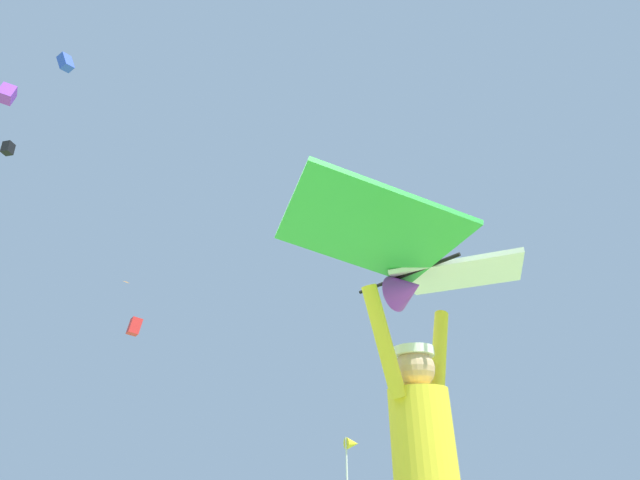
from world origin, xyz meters
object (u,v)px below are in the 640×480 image
object	(u,v)px
distant_kite_blue_mid_left	(66,63)
marker_flag	(351,449)
distant_kite_black_low_right	(8,148)
distant_kite_red_high_left	(134,326)
held_stunt_kite	(416,262)
kite_flyer_person	(426,478)
distant_kite_orange_high_right	(127,282)
distant_kite_purple_mid_right	(7,94)

from	to	relation	value
distant_kite_blue_mid_left	marker_flag	distance (m)	24.23
distant_kite_black_low_right	distant_kite_red_high_left	distance (m)	12.78
held_stunt_kite	kite_flyer_person	bearing A→B (deg)	107.46
kite_flyer_person	held_stunt_kite	world-z (taller)	held_stunt_kite
kite_flyer_person	marker_flag	distance (m)	7.37
marker_flag	distant_kite_red_high_left	bearing A→B (deg)	101.41
distant_kite_black_low_right	distant_kite_red_high_left	world-z (taller)	distant_kite_black_low_right
kite_flyer_person	distant_kite_orange_high_right	world-z (taller)	distant_kite_orange_high_right
kite_flyer_person	distant_kite_red_high_left	bearing A→B (deg)	92.48
held_stunt_kite	distant_kite_purple_mid_right	distance (m)	30.49
distant_kite_purple_mid_right	held_stunt_kite	bearing A→B (deg)	-63.85
distant_kite_black_low_right	distant_kite_blue_mid_left	size ratio (longest dim) A/B	0.74
distant_kite_orange_high_right	distant_kite_purple_mid_right	bearing A→B (deg)	-131.94
kite_flyer_person	distant_kite_red_high_left	distance (m)	29.58
distant_kite_red_high_left	distant_kite_blue_mid_left	xyz separation A→B (m)	(-6.19, -10.53, 10.59)
kite_flyer_person	distant_kite_red_high_left	size ratio (longest dim) A/B	1.70
distant_kite_black_low_right	held_stunt_kite	bearing A→B (deg)	-66.39
held_stunt_kite	distant_kite_blue_mid_left	bearing A→B (deg)	112.70
distant_kite_orange_high_right	marker_flag	xyz separation A→B (m)	(5.51, -24.39, -12.29)
kite_flyer_person	distant_kite_orange_high_right	distance (m)	33.67
distant_kite_red_high_left	distant_kite_black_low_right	bearing A→B (deg)	-144.15
distant_kite_blue_mid_left	marker_flag	world-z (taller)	distant_kite_blue_mid_left
held_stunt_kite	distant_kite_black_low_right	distance (m)	28.45
distant_kite_black_low_right	distant_kite_orange_high_right	distance (m)	11.99
distant_kite_blue_mid_left	kite_flyer_person	bearing A→B (deg)	-67.27
marker_flag	kite_flyer_person	bearing A→B (deg)	-115.19
held_stunt_kite	marker_flag	bearing A→B (deg)	65.31
distant_kite_orange_high_right	distant_kite_red_high_left	world-z (taller)	distant_kite_orange_high_right
kite_flyer_person	distant_kite_black_low_right	xyz separation A→B (m)	(-9.68, 22.12, 16.10)
kite_flyer_person	held_stunt_kite	xyz separation A→B (m)	(0.03, -0.09, 1.21)
distant_kite_purple_mid_right	distant_kite_blue_mid_left	size ratio (longest dim) A/B	1.22
distant_kite_black_low_right	distant_kite_blue_mid_left	bearing A→B (deg)	-62.85
distant_kite_purple_mid_right	distant_kite_blue_mid_left	world-z (taller)	distant_kite_purple_mid_right
distant_kite_red_high_left	kite_flyer_person	bearing A→B (deg)	-87.52
held_stunt_kite	distant_kite_orange_high_right	xyz separation A→B (m)	(-2.41, 31.14, 11.60)
kite_flyer_person	held_stunt_kite	distance (m)	1.21
kite_flyer_person	marker_flag	bearing A→B (deg)	64.81
held_stunt_kite	marker_flag	world-z (taller)	held_stunt_kite
distant_kite_red_high_left	marker_flag	bearing A→B (deg)	-78.59
held_stunt_kite	distant_kite_purple_mid_right	bearing A→B (deg)	116.15
distant_kite_purple_mid_right	marker_flag	world-z (taller)	distant_kite_purple_mid_right
distant_kite_orange_high_right	distant_kite_black_low_right	bearing A→B (deg)	-129.30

